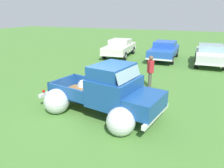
{
  "coord_description": "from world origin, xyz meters",
  "views": [
    {
      "loc": [
        3.25,
        -6.63,
        3.62
      ],
      "look_at": [
        0.0,
        1.17,
        0.75
      ],
      "focal_mm": 34.05,
      "sensor_mm": 36.0,
      "label": 1
    }
  ],
  "objects_px": {
    "spectator_0": "(150,70)",
    "show_car_0": "(120,47)",
    "show_car_1": "(164,50)",
    "show_car_2": "(210,54)",
    "vintage_pickup_truck": "(109,95)"
  },
  "relations": [
    {
      "from": "spectator_0",
      "to": "show_car_0",
      "type": "bearing_deg",
      "value": -64.94
    },
    {
      "from": "show_car_1",
      "to": "show_car_2",
      "type": "bearing_deg",
      "value": 80.71
    },
    {
      "from": "show_car_2",
      "to": "spectator_0",
      "type": "relative_size",
      "value": 2.7
    },
    {
      "from": "vintage_pickup_truck",
      "to": "show_car_1",
      "type": "xyz_separation_m",
      "value": [
        0.23,
        10.59,
        0.03
      ]
    },
    {
      "from": "show_car_1",
      "to": "spectator_0",
      "type": "bearing_deg",
      "value": 3.62
    },
    {
      "from": "vintage_pickup_truck",
      "to": "show_car_2",
      "type": "height_order",
      "value": "vintage_pickup_truck"
    },
    {
      "from": "vintage_pickup_truck",
      "to": "show_car_1",
      "type": "height_order",
      "value": "vintage_pickup_truck"
    },
    {
      "from": "show_car_0",
      "to": "spectator_0",
      "type": "xyz_separation_m",
      "value": [
        4.23,
        -6.95,
        0.13
      ]
    },
    {
      "from": "vintage_pickup_truck",
      "to": "show_car_0",
      "type": "relative_size",
      "value": 1.05
    },
    {
      "from": "show_car_0",
      "to": "show_car_1",
      "type": "bearing_deg",
      "value": 87.59
    },
    {
      "from": "show_car_1",
      "to": "spectator_0",
      "type": "relative_size",
      "value": 2.89
    },
    {
      "from": "show_car_0",
      "to": "show_car_2",
      "type": "distance_m",
      "value": 7.08
    },
    {
      "from": "show_car_1",
      "to": "spectator_0",
      "type": "xyz_separation_m",
      "value": [
        0.49,
        -7.06,
        0.13
      ]
    },
    {
      "from": "spectator_0",
      "to": "show_car_1",
      "type": "bearing_deg",
      "value": -92.34
    },
    {
      "from": "show_car_0",
      "to": "show_car_2",
      "type": "relative_size",
      "value": 1.07
    }
  ]
}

